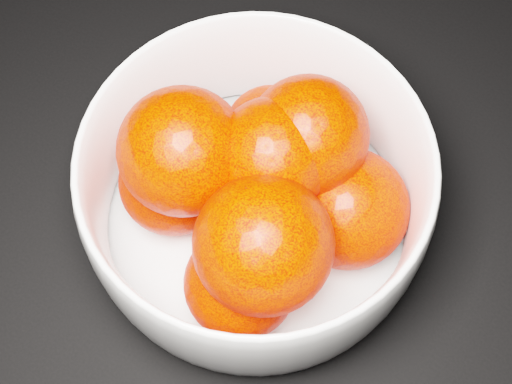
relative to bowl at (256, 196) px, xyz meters
The scene contains 2 objects.
bowl is the anchor object (origin of this frame).
orange_pile 0.02m from the bowl, 16.67° to the right, with size 0.19×0.17×0.13m.
Camera 1 is at (0.37, -0.36, 0.49)m, focal length 50.00 mm.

